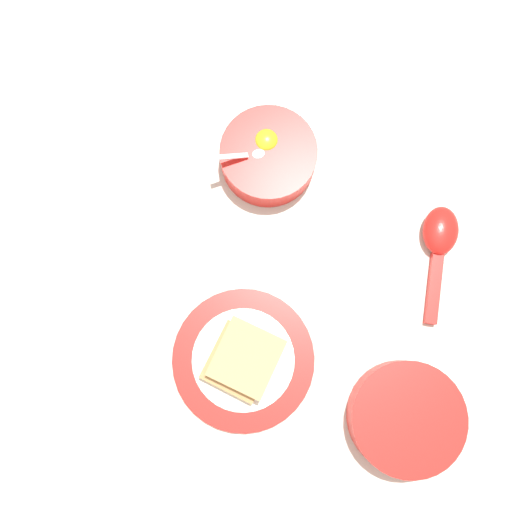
% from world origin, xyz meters
% --- Properties ---
extents(ground_plane, '(3.00, 3.00, 0.00)m').
position_xyz_m(ground_plane, '(0.00, 0.00, 0.00)').
color(ground_plane, beige).
extents(egg_bowl, '(0.15, 0.14, 0.08)m').
position_xyz_m(egg_bowl, '(-0.02, -0.24, 0.03)').
color(egg_bowl, red).
rests_on(egg_bowl, ground_plane).
extents(toast_plate, '(0.20, 0.20, 0.01)m').
position_xyz_m(toast_plate, '(0.08, 0.03, 0.01)').
color(toast_plate, red).
rests_on(toast_plate, ground_plane).
extents(toast_sandwich, '(0.13, 0.12, 0.03)m').
position_xyz_m(toast_sandwich, '(0.08, 0.03, 0.03)').
color(toast_sandwich, tan).
rests_on(toast_sandwich, toast_plate).
extents(soup_spoon, '(0.09, 0.17, 0.03)m').
position_xyz_m(soup_spoon, '(-0.23, -0.06, 0.01)').
color(soup_spoon, red).
rests_on(soup_spoon, ground_plane).
extents(congee_bowl, '(0.15, 0.15, 0.05)m').
position_xyz_m(congee_bowl, '(-0.12, 0.16, 0.03)').
color(congee_bowl, red).
rests_on(congee_bowl, ground_plane).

